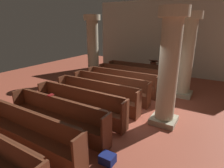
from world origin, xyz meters
TOP-DOWN VIEW (x-y plane):
  - ground_plane at (0.00, 0.00)m, footprint 19.20×19.20m
  - back_wall at (0.00, 6.08)m, footprint 10.00×0.16m
  - pew_row_0 at (-1.06, 3.58)m, footprint 3.53×0.46m
  - pew_row_1 at (-1.06, 2.58)m, footprint 3.53×0.46m
  - pew_row_2 at (-1.06, 1.59)m, footprint 3.53×0.47m
  - pew_row_3 at (-1.06, 0.60)m, footprint 3.53×0.46m
  - pew_row_4 at (-1.06, -0.39)m, footprint 3.53×0.46m
  - pew_row_5 at (-1.06, -1.38)m, footprint 3.53×0.47m
  - pew_row_6 at (-1.06, -2.37)m, footprint 3.53×0.46m
  - pew_row_7 at (-1.06, -3.36)m, footprint 3.53×0.46m
  - pillar_aisle_side at (1.50, 2.60)m, footprint 0.91×0.91m
  - pillar_far_side at (-3.58, 2.84)m, footprint 0.91×0.91m
  - pillar_aisle_rear at (1.50, -0.22)m, footprint 0.86×0.86m
  - lectern at (-0.62, 4.81)m, footprint 0.48×0.45m
  - hymn_book at (-1.49, -2.19)m, footprint 0.13×0.19m
  - kneeler_box_navy at (0.92, -2.75)m, footprint 0.34×0.29m

SIDE VIEW (x-z plane):
  - ground_plane at x=0.00m, z-range 0.00..0.00m
  - kneeler_box_navy at x=0.92m, z-range 0.00..0.22m
  - lectern at x=-0.62m, z-range -0.09..0.99m
  - pew_row_0 at x=-1.06m, z-range 0.03..1.04m
  - pew_row_1 at x=-1.06m, z-range 0.03..1.04m
  - pew_row_2 at x=-1.06m, z-range 0.03..1.04m
  - pew_row_3 at x=-1.06m, z-range 0.03..1.04m
  - pew_row_4 at x=-1.06m, z-range 0.03..1.04m
  - pew_row_5 at x=-1.06m, z-range 0.03..1.04m
  - pew_row_6 at x=-1.06m, z-range 0.03..1.04m
  - pew_row_7 at x=-1.06m, z-range 0.03..1.04m
  - hymn_book at x=-1.49m, z-range 1.01..1.04m
  - pillar_aisle_rear at x=1.50m, z-range 0.07..3.64m
  - pillar_aisle_side at x=1.50m, z-range 0.07..3.64m
  - pillar_far_side at x=-3.58m, z-range 0.07..3.64m
  - back_wall at x=0.00m, z-range 0.00..4.50m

